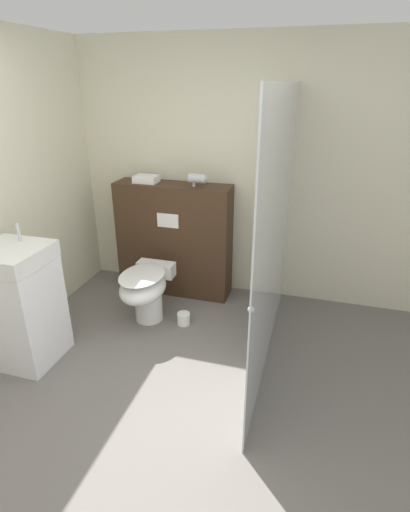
{
  "coord_description": "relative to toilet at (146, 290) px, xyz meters",
  "views": [
    {
      "loc": [
        0.9,
        -1.53,
        2.08
      ],
      "look_at": [
        0.05,
        1.37,
        0.76
      ],
      "focal_mm": 28.0,
      "sensor_mm": 36.0,
      "label": 1
    }
  ],
  "objects": [
    {
      "name": "ground_plane",
      "position": [
        0.53,
        -1.41,
        -0.34
      ],
      "size": [
        12.0,
        12.0,
        0.0
      ],
      "primitive_type": "plane",
      "color": "slate"
    },
    {
      "name": "wall_back",
      "position": [
        0.53,
        0.9,
        0.91
      ],
      "size": [
        8.0,
        0.06,
        2.5
      ],
      "color": "beige",
      "rests_on": "ground_plane"
    },
    {
      "name": "partition_panel",
      "position": [
        0.04,
        0.66,
        0.25
      ],
      "size": [
        1.17,
        0.32,
        1.17
      ],
      "color": "#3D2819",
      "rests_on": "ground_plane"
    },
    {
      "name": "shower_glass",
      "position": [
        1.16,
        -0.16,
        0.71
      ],
      "size": [
        0.04,
        2.07,
        2.09
      ],
      "color": "silver",
      "rests_on": "ground_plane"
    },
    {
      "name": "toilet",
      "position": [
        0.0,
        0.0,
        0.0
      ],
      "size": [
        0.4,
        0.65,
        0.52
      ],
      "color": "white",
      "rests_on": "ground_plane"
    },
    {
      "name": "sink_vanity",
      "position": [
        -0.71,
        -0.76,
        0.15
      ],
      "size": [
        0.51,
        0.5,
        1.11
      ],
      "color": "white",
      "rests_on": "ground_plane"
    },
    {
      "name": "hair_drier",
      "position": [
        0.32,
        0.62,
        0.91
      ],
      "size": [
        0.19,
        0.09,
        0.12
      ],
      "color": "#B7B7BC",
      "rests_on": "partition_panel"
    },
    {
      "name": "folded_towel",
      "position": [
        -0.23,
        0.65,
        0.86
      ],
      "size": [
        0.23,
        0.17,
        0.07
      ],
      "color": "white",
      "rests_on": "partition_panel"
    },
    {
      "name": "spare_toilet_roll",
      "position": [
        0.35,
        0.05,
        -0.28
      ],
      "size": [
        0.12,
        0.12,
        0.11
      ],
      "color": "white",
      "rests_on": "ground_plane"
    }
  ]
}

